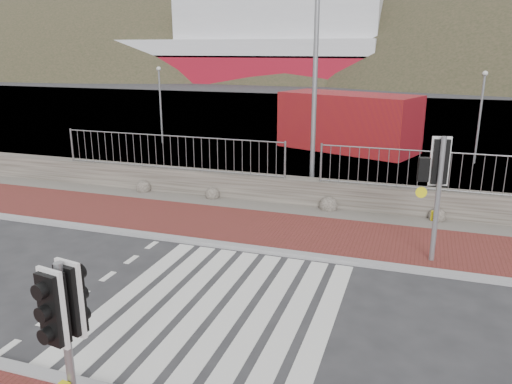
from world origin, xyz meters
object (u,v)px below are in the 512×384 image
(traffic_signal_far, at_px, (438,173))
(streetlight, at_px, (321,45))
(traffic_signal_near, at_px, (64,320))
(shipping_container, at_px, (348,122))
(ferry, at_px, (239,46))

(traffic_signal_far, xyz_separation_m, streetlight, (-3.77, 4.46, 2.88))
(traffic_signal_near, bearing_deg, shipping_container, 98.52)
(ferry, distance_m, streetlight, 64.76)
(traffic_signal_near, xyz_separation_m, shipping_container, (0.30, 21.33, -0.49))
(streetlight, relative_size, shipping_container, 1.33)
(ferry, bearing_deg, traffic_signal_far, -65.93)
(traffic_signal_far, height_order, streetlight, streetlight)
(traffic_signal_near, relative_size, shipping_container, 0.39)
(traffic_signal_near, relative_size, traffic_signal_far, 0.85)
(ferry, relative_size, traffic_signal_near, 18.76)
(traffic_signal_far, bearing_deg, streetlight, -62.05)
(traffic_signal_far, relative_size, shipping_container, 0.46)
(streetlight, xyz_separation_m, shipping_container, (-0.29, 9.16, -3.72))
(shipping_container, bearing_deg, traffic_signal_near, -70.71)
(ferry, xyz_separation_m, traffic_signal_near, (24.33, -71.94, -3.44))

